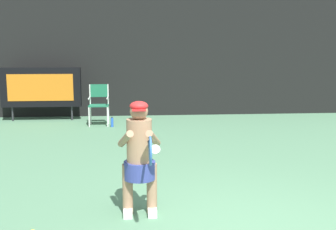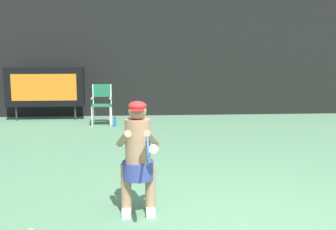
{
  "view_description": "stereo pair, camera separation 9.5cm",
  "coord_description": "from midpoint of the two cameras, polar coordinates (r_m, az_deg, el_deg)",
  "views": [
    {
      "loc": [
        -1.2,
        -4.18,
        2.06
      ],
      "look_at": [
        -0.68,
        2.01,
        1.05
      ],
      "focal_mm": 44.78,
      "sensor_mm": 36.0,
      "label": 1
    },
    {
      "loc": [
        -1.11,
        -4.19,
        2.06
      ],
      "look_at": [
        -0.68,
        2.01,
        1.05
      ],
      "focal_mm": 44.78,
      "sensor_mm": 36.0,
      "label": 2
    }
  ],
  "objects": [
    {
      "name": "tennis_racket",
      "position": [
        4.44,
        -3.05,
        -4.83
      ],
      "size": [
        0.03,
        0.6,
        0.31
      ],
      "rotation": [
        0.0,
        0.0,
        0.23
      ],
      "color": "black"
    },
    {
      "name": "umpire_chair",
      "position": [
        11.28,
        -9.64,
        1.75
      ],
      "size": [
        0.52,
        0.44,
        1.08
      ],
      "color": "white",
      "rests_on": "ground"
    },
    {
      "name": "tennis_player",
      "position": [
        5.15,
        -4.43,
        -5.4
      ],
      "size": [
        0.54,
        0.62,
        1.42
      ],
      "color": "white",
      "rests_on": "ground"
    },
    {
      "name": "backdrop_screen",
      "position": [
        12.74,
        0.38,
        8.09
      ],
      "size": [
        18.0,
        0.12,
        3.66
      ],
      "color": "black",
      "rests_on": "ground"
    },
    {
      "name": "water_bottle",
      "position": [
        11.03,
        -7.87,
        -0.98
      ],
      "size": [
        0.07,
        0.07,
        0.27
      ],
      "color": "blue",
      "rests_on": "ground"
    },
    {
      "name": "scoreboard",
      "position": [
        12.31,
        -17.1,
        3.62
      ],
      "size": [
        2.2,
        0.21,
        1.5
      ],
      "color": "black",
      "rests_on": "ground"
    }
  ]
}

